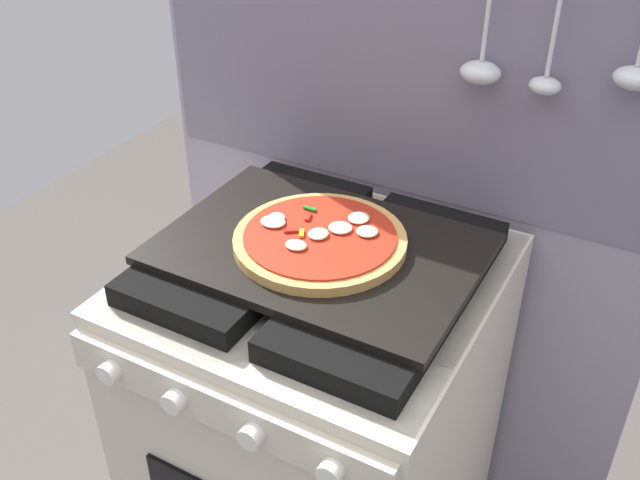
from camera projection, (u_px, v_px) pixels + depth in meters
kitchen_backsplash at (396, 220)px, 1.56m from camera, size 1.10×0.09×1.55m
stove at (320, 432)px, 1.50m from camera, size 0.60×0.64×0.90m
baking_tray at (320, 249)px, 1.25m from camera, size 0.54×0.38×0.02m
pizza_left at (318, 239)px, 1.24m from camera, size 0.30×0.30×0.03m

